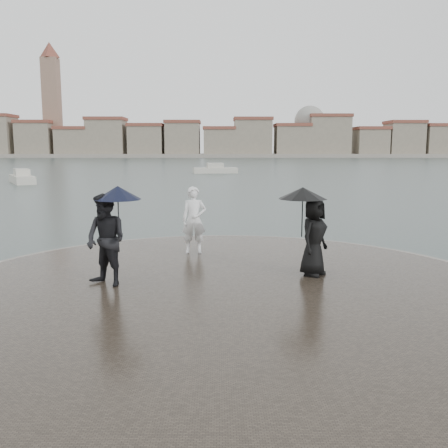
{
  "coord_description": "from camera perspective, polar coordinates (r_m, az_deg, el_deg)",
  "views": [
    {
      "loc": [
        -0.11,
        -6.39,
        3.16
      ],
      "look_at": [
        0.0,
        4.8,
        1.45
      ],
      "focal_mm": 40.0,
      "sensor_mm": 36.0,
      "label": 1
    }
  ],
  "objects": [
    {
      "name": "ground",
      "position": [
        7.13,
        0.4,
        -17.62
      ],
      "size": [
        400.0,
        400.0,
        0.0
      ],
      "primitive_type": "plane",
      "color": "#2B3835",
      "rests_on": "ground"
    },
    {
      "name": "kerb_ring",
      "position": [
        10.34,
        0.07,
        -8.18
      ],
      "size": [
        12.5,
        12.5,
        0.32
      ],
      "primitive_type": "cylinder",
      "color": "gray",
      "rests_on": "ground"
    },
    {
      "name": "quay_tip",
      "position": [
        10.33,
        0.07,
        -8.07
      ],
      "size": [
        11.9,
        11.9,
        0.36
      ],
      "primitive_type": "cylinder",
      "color": "#2D261E",
      "rests_on": "ground"
    },
    {
      "name": "statue",
      "position": [
        13.38,
        -3.45,
        0.48
      ],
      "size": [
        0.67,
        0.46,
        1.78
      ],
      "primitive_type": "imported",
      "rotation": [
        0.0,
        0.0,
        0.05
      ],
      "color": "white",
      "rests_on": "quay_tip"
    },
    {
      "name": "visitor_left",
      "position": [
        10.41,
        -13.12,
        -0.89
      ],
      "size": [
        1.31,
        1.13,
        2.04
      ],
      "color": "black",
      "rests_on": "quay_tip"
    },
    {
      "name": "visitor_right",
      "position": [
        11.12,
        9.88,
        -0.08
      ],
      "size": [
        1.27,
        1.15,
        1.95
      ],
      "color": "black",
      "rests_on": "quay_tip"
    },
    {
      "name": "far_skyline",
      "position": [
        167.23,
        -2.73,
        9.53
      ],
      "size": [
        260.0,
        20.0,
        37.0
      ],
      "color": "gray",
      "rests_on": "ground"
    },
    {
      "name": "boats",
      "position": [
        54.83,
        -10.21,
        5.65
      ],
      "size": [
        22.18,
        21.55,
        1.5
      ],
      "color": "beige",
      "rests_on": "ground"
    }
  ]
}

